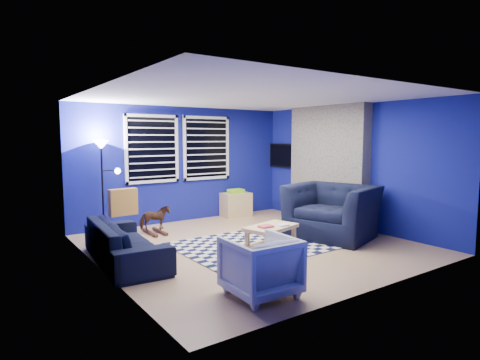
{
  "coord_description": "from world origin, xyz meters",
  "views": [
    {
      "loc": [
        -3.99,
        -5.42,
        1.83
      ],
      "look_at": [
        -0.03,
        0.3,
        1.1
      ],
      "focal_mm": 30.0,
      "sensor_mm": 36.0,
      "label": 1
    }
  ],
  "objects_px": {
    "armchair_bent": "(260,266)",
    "sofa": "(125,242)",
    "coffee_table": "(271,233)",
    "floor_lamp": "(103,157)",
    "armchair_big": "(332,211)",
    "tv": "(284,156)",
    "rocking_horse": "(155,218)",
    "cabinet": "(236,204)"
  },
  "relations": [
    {
      "from": "armchair_bent",
      "to": "cabinet",
      "type": "relative_size",
      "value": 1.12
    },
    {
      "from": "sofa",
      "to": "floor_lamp",
      "type": "bearing_deg",
      "value": -3.28
    },
    {
      "from": "armchair_big",
      "to": "floor_lamp",
      "type": "bearing_deg",
      "value": -146.17
    },
    {
      "from": "tv",
      "to": "rocking_horse",
      "type": "relative_size",
      "value": 1.8
    },
    {
      "from": "armchair_big",
      "to": "coffee_table",
      "type": "distance_m",
      "value": 1.53
    },
    {
      "from": "sofa",
      "to": "coffee_table",
      "type": "height_order",
      "value": "sofa"
    },
    {
      "from": "tv",
      "to": "rocking_horse",
      "type": "bearing_deg",
      "value": -174.74
    },
    {
      "from": "rocking_horse",
      "to": "cabinet",
      "type": "distance_m",
      "value": 2.33
    },
    {
      "from": "armchair_big",
      "to": "floor_lamp",
      "type": "height_order",
      "value": "floor_lamp"
    },
    {
      "from": "rocking_horse",
      "to": "armchair_big",
      "type": "bearing_deg",
      "value": -119.29
    },
    {
      "from": "armchair_bent",
      "to": "sofa",
      "type": "bearing_deg",
      "value": -65.78
    },
    {
      "from": "sofa",
      "to": "cabinet",
      "type": "relative_size",
      "value": 2.99
    },
    {
      "from": "armchair_big",
      "to": "coffee_table",
      "type": "height_order",
      "value": "armchair_big"
    },
    {
      "from": "armchair_big",
      "to": "coffee_table",
      "type": "relative_size",
      "value": 1.51
    },
    {
      "from": "tv",
      "to": "armchair_big",
      "type": "distance_m",
      "value": 2.73
    },
    {
      "from": "sofa",
      "to": "cabinet",
      "type": "bearing_deg",
      "value": -54.89
    },
    {
      "from": "tv",
      "to": "floor_lamp",
      "type": "height_order",
      "value": "floor_lamp"
    },
    {
      "from": "cabinet",
      "to": "sofa",
      "type": "bearing_deg",
      "value": -144.91
    },
    {
      "from": "armchair_bent",
      "to": "cabinet",
      "type": "bearing_deg",
      "value": -118.36
    },
    {
      "from": "coffee_table",
      "to": "sofa",
      "type": "bearing_deg",
      "value": 159.49
    },
    {
      "from": "tv",
      "to": "floor_lamp",
      "type": "bearing_deg",
      "value": 176.7
    },
    {
      "from": "armchair_big",
      "to": "rocking_horse",
      "type": "distance_m",
      "value": 3.33
    },
    {
      "from": "coffee_table",
      "to": "cabinet",
      "type": "height_order",
      "value": "cabinet"
    },
    {
      "from": "tv",
      "to": "cabinet",
      "type": "height_order",
      "value": "tv"
    },
    {
      "from": "sofa",
      "to": "floor_lamp",
      "type": "height_order",
      "value": "floor_lamp"
    },
    {
      "from": "tv",
      "to": "coffee_table",
      "type": "bearing_deg",
      "value": -134.08
    },
    {
      "from": "cabinet",
      "to": "floor_lamp",
      "type": "height_order",
      "value": "floor_lamp"
    },
    {
      "from": "rocking_horse",
      "to": "coffee_table",
      "type": "xyz_separation_m",
      "value": [
        1.08,
        -2.18,
        -0.0
      ]
    },
    {
      "from": "armchair_big",
      "to": "cabinet",
      "type": "distance_m",
      "value": 2.69
    },
    {
      "from": "tv",
      "to": "armchair_bent",
      "type": "bearing_deg",
      "value": -133.7
    },
    {
      "from": "coffee_table",
      "to": "floor_lamp",
      "type": "distance_m",
      "value": 3.51
    },
    {
      "from": "tv",
      "to": "sofa",
      "type": "xyz_separation_m",
      "value": [
        -4.54,
        -1.71,
        -1.1
      ]
    },
    {
      "from": "coffee_table",
      "to": "cabinet",
      "type": "xyz_separation_m",
      "value": [
        1.18,
        2.75,
        -0.02
      ]
    },
    {
      "from": "sofa",
      "to": "rocking_horse",
      "type": "xyz_separation_m",
      "value": [
        1.04,
        1.38,
        0.0
      ]
    },
    {
      "from": "coffee_table",
      "to": "cabinet",
      "type": "relative_size",
      "value": 1.42
    },
    {
      "from": "rocking_horse",
      "to": "floor_lamp",
      "type": "relative_size",
      "value": 0.31
    },
    {
      "from": "armchair_bent",
      "to": "floor_lamp",
      "type": "bearing_deg",
      "value": -79.37
    },
    {
      "from": "cabinet",
      "to": "floor_lamp",
      "type": "bearing_deg",
      "value": -175.52
    },
    {
      "from": "tv",
      "to": "coffee_table",
      "type": "height_order",
      "value": "tv"
    },
    {
      "from": "coffee_table",
      "to": "rocking_horse",
      "type": "bearing_deg",
      "value": 116.37
    },
    {
      "from": "rocking_horse",
      "to": "floor_lamp",
      "type": "bearing_deg",
      "value": 63.27
    },
    {
      "from": "sofa",
      "to": "tv",
      "type": "bearing_deg",
      "value": -64.97
    }
  ]
}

